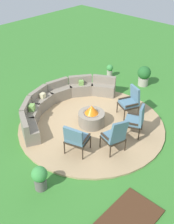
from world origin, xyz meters
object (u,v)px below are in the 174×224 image
object	(u,v)px
lounge_chair_front_right	(115,135)
lounge_chair_back_right	(131,101)
potted_plant_1	(144,75)
potted_plant_2	(40,177)
curved_stone_bench	(59,101)
lounge_chair_front_left	(76,138)
potted_plant_0	(110,70)
fire_pit	(91,117)
lounge_chair_back_left	(136,119)

from	to	relation	value
lounge_chair_front_right	lounge_chair_back_right	distance (m)	2.01
potted_plant_1	potted_plant_2	xyz separation A→B (m)	(-6.37, -1.17, -0.08)
curved_stone_bench	lounge_chair_front_left	world-z (taller)	lounge_chair_front_left
lounge_chair_front_left	potted_plant_1	size ratio (longest dim) A/B	1.21
potted_plant_0	potted_plant_1	bearing A→B (deg)	-78.32
fire_pit	lounge_chair_back_left	xyz separation A→B (m)	(0.56, -1.33, 0.26)
lounge_chair_front_left	lounge_chair_back_right	xyz separation A→B (m)	(2.65, 0.03, 0.02)
fire_pit	lounge_chair_back_left	bearing A→B (deg)	-67.06
lounge_chair_front_left	potted_plant_0	xyz separation A→B (m)	(4.55, 2.47, -0.30)
lounge_chair_front_left	lounge_chair_back_right	size ratio (longest dim) A/B	0.95
lounge_chair_back_left	potted_plant_0	distance (m)	4.17
potted_plant_1	lounge_chair_front_right	bearing A→B (deg)	-157.42
fire_pit	curved_stone_bench	xyz separation A→B (m)	(-0.03, 1.52, 0.01)
potted_plant_1	fire_pit	bearing A→B (deg)	-174.70
lounge_chair_back_right	lounge_chair_front_left	bearing A→B (deg)	115.71
lounge_chair_back_right	potted_plant_2	size ratio (longest dim) A/B	1.53
lounge_chair_back_left	lounge_chair_back_right	xyz separation A→B (m)	(0.77, 0.76, 0.01)
lounge_chair_back_left	potted_plant_2	distance (m)	3.43
potted_plant_2	fire_pit	bearing A→B (deg)	16.58
lounge_chair_back_right	potted_plant_0	world-z (taller)	lounge_chair_back_right
curved_stone_bench	lounge_chair_back_left	bearing A→B (deg)	-78.24
fire_pit	lounge_chair_front_right	bearing A→B (deg)	-110.62
lounge_chair_front_left	lounge_chair_front_right	size ratio (longest dim) A/B	0.89
potted_plant_0	potted_plant_1	size ratio (longest dim) A/B	0.65
lounge_chair_front_left	fire_pit	bearing A→B (deg)	96.31
curved_stone_bench	lounge_chair_back_left	size ratio (longest dim) A/B	4.15
curved_stone_bench	lounge_chair_back_right	bearing A→B (deg)	-56.95
lounge_chair_back_right	potted_plant_1	world-z (taller)	lounge_chair_back_right
fire_pit	lounge_chair_back_left	world-z (taller)	lounge_chair_back_left
lounge_chair_back_right	potted_plant_1	bearing A→B (deg)	-42.83
fire_pit	lounge_chair_back_right	bearing A→B (deg)	-23.30
fire_pit	lounge_chair_back_left	distance (m)	1.47
fire_pit	lounge_chair_front_left	xyz separation A→B (m)	(-1.31, -0.61, 0.25)
lounge_chair_back_right	potted_plant_2	distance (m)	4.17
potted_plant_0	potted_plant_2	xyz separation A→B (m)	(-6.06, -2.70, 0.09)
lounge_chair_back_right	lounge_chair_front_right	bearing A→B (deg)	138.10
lounge_chair_back_left	potted_plant_1	world-z (taller)	lounge_chair_back_left
potted_plant_1	potted_plant_2	world-z (taller)	potted_plant_1
lounge_chair_back_left	potted_plant_0	bearing A→B (deg)	26.81
fire_pit	potted_plant_0	distance (m)	3.73
lounge_chair_back_right	curved_stone_bench	bearing A→B (deg)	58.07
curved_stone_bench	potted_plant_0	world-z (taller)	curved_stone_bench
lounge_chair_back_right	lounge_chair_back_left	bearing A→B (deg)	159.59
fire_pit	potted_plant_2	size ratio (longest dim) A/B	1.24
fire_pit	potted_plant_1	size ratio (longest dim) A/B	1.03
potted_plant_0	potted_plant_2	bearing A→B (deg)	-155.97
lounge_chair_back_left	potted_plant_1	bearing A→B (deg)	5.81
lounge_chair_back_left	lounge_chair_back_right	size ratio (longest dim) A/B	0.99
lounge_chair_back_left	curved_stone_bench	bearing A→B (deg)	78.50
lounge_chair_back_right	fire_pit	bearing A→B (deg)	91.71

